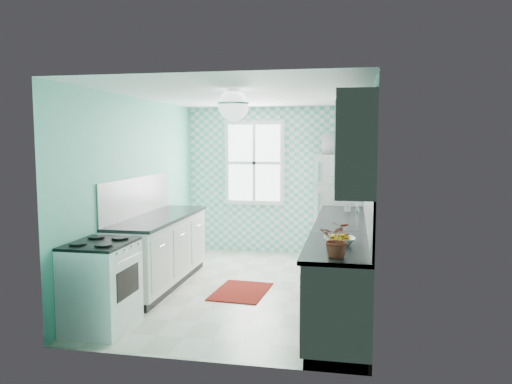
% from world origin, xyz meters
% --- Properties ---
extents(floor, '(3.00, 4.40, 0.02)m').
position_xyz_m(floor, '(0.00, 0.00, -0.01)').
color(floor, silver).
rests_on(floor, ground).
extents(ceiling, '(3.00, 4.40, 0.02)m').
position_xyz_m(ceiling, '(0.00, 0.00, 2.51)').
color(ceiling, white).
rests_on(ceiling, wall_back).
extents(wall_back, '(3.00, 0.02, 2.50)m').
position_xyz_m(wall_back, '(0.00, 2.21, 1.25)').
color(wall_back, '#5EC2AA').
rests_on(wall_back, floor).
extents(wall_front, '(3.00, 0.02, 2.50)m').
position_xyz_m(wall_front, '(0.00, -2.21, 1.25)').
color(wall_front, '#5EC2AA').
rests_on(wall_front, floor).
extents(wall_left, '(0.02, 4.40, 2.50)m').
position_xyz_m(wall_left, '(-1.51, 0.00, 1.25)').
color(wall_left, '#5EC2AA').
rests_on(wall_left, floor).
extents(wall_right, '(0.02, 4.40, 2.50)m').
position_xyz_m(wall_right, '(1.51, 0.00, 1.25)').
color(wall_right, '#5EC2AA').
rests_on(wall_right, floor).
extents(accent_wall, '(3.00, 0.01, 2.50)m').
position_xyz_m(accent_wall, '(0.00, 2.19, 1.25)').
color(accent_wall, '#5CC4B3').
rests_on(accent_wall, wall_back).
extents(window, '(1.04, 0.05, 1.44)m').
position_xyz_m(window, '(-0.35, 2.16, 1.55)').
color(window, white).
rests_on(window, wall_back).
extents(backsplash_right, '(0.02, 3.60, 0.51)m').
position_xyz_m(backsplash_right, '(1.49, -0.40, 1.20)').
color(backsplash_right, white).
rests_on(backsplash_right, wall_right).
extents(backsplash_left, '(0.02, 2.15, 0.51)m').
position_xyz_m(backsplash_left, '(-1.49, -0.07, 1.20)').
color(backsplash_left, white).
rests_on(backsplash_left, wall_left).
extents(upper_cabinets_right, '(0.33, 3.20, 0.90)m').
position_xyz_m(upper_cabinets_right, '(1.33, -0.60, 1.90)').
color(upper_cabinets_right, silver).
rests_on(upper_cabinets_right, wall_right).
extents(upper_cabinet_fridge, '(0.40, 0.74, 0.40)m').
position_xyz_m(upper_cabinet_fridge, '(1.30, 1.83, 2.25)').
color(upper_cabinet_fridge, silver).
rests_on(upper_cabinet_fridge, wall_right).
extents(ceiling_light, '(0.34, 0.34, 0.35)m').
position_xyz_m(ceiling_light, '(0.00, -0.80, 2.32)').
color(ceiling_light, silver).
rests_on(ceiling_light, ceiling).
extents(base_cabinets_right, '(0.60, 3.60, 0.90)m').
position_xyz_m(base_cabinets_right, '(1.20, -0.40, 0.45)').
color(base_cabinets_right, white).
rests_on(base_cabinets_right, floor).
extents(countertop_right, '(0.63, 3.60, 0.04)m').
position_xyz_m(countertop_right, '(1.19, -0.40, 0.92)').
color(countertop_right, black).
rests_on(countertop_right, base_cabinets_right).
extents(base_cabinets_left, '(0.60, 2.15, 0.90)m').
position_xyz_m(base_cabinets_left, '(-1.20, -0.07, 0.45)').
color(base_cabinets_left, white).
rests_on(base_cabinets_left, floor).
extents(countertop_left, '(0.63, 2.15, 0.04)m').
position_xyz_m(countertop_left, '(-1.19, -0.07, 0.92)').
color(countertop_left, black).
rests_on(countertop_left, base_cabinets_left).
extents(fridge, '(0.75, 0.74, 1.71)m').
position_xyz_m(fridge, '(1.11, 1.82, 0.86)').
color(fridge, white).
rests_on(fridge, floor).
extents(stove, '(0.59, 0.74, 0.89)m').
position_xyz_m(stove, '(-1.20, -1.65, 0.47)').
color(stove, white).
rests_on(stove, floor).
extents(sink, '(0.52, 0.43, 0.53)m').
position_xyz_m(sink, '(1.20, 0.73, 0.93)').
color(sink, silver).
rests_on(sink, countertop_right).
extents(rug, '(0.71, 0.96, 0.01)m').
position_xyz_m(rug, '(-0.06, -0.16, 0.01)').
color(rug, '#601110').
rests_on(rug, floor).
extents(dish_towel, '(0.07, 0.25, 0.38)m').
position_xyz_m(dish_towel, '(0.89, 0.55, 0.48)').
color(dish_towel, '#6EBAB2').
rests_on(dish_towel, base_cabinets_right).
extents(fruit_bowl, '(0.35, 0.35, 0.07)m').
position_xyz_m(fruit_bowl, '(1.20, -1.46, 0.98)').
color(fruit_bowl, white).
rests_on(fruit_bowl, countertop_right).
extents(potted_plant, '(0.35, 0.33, 0.32)m').
position_xyz_m(potted_plant, '(1.20, -2.01, 1.10)').
color(potted_plant, red).
rests_on(potted_plant, countertop_right).
extents(soap_bottle, '(0.09, 0.09, 0.16)m').
position_xyz_m(soap_bottle, '(1.25, 0.82, 1.02)').
color(soap_bottle, '#7DA3B3').
rests_on(soap_bottle, countertop_right).
extents(microwave, '(0.61, 0.43, 0.32)m').
position_xyz_m(microwave, '(1.11, 1.82, 1.88)').
color(microwave, white).
rests_on(microwave, fridge).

